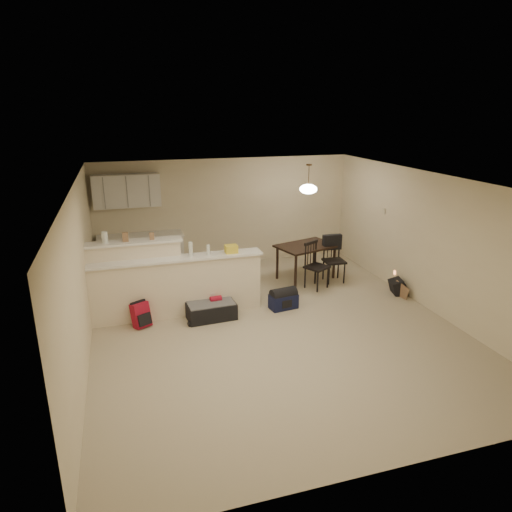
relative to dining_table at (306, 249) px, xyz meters
name	(u,v)px	position (x,y,z in m)	size (l,w,h in m)	color
room	(274,256)	(-1.41, -1.96, 0.58)	(7.00, 7.02, 2.50)	#B8AA8E
breakfast_bar	(163,283)	(-3.17, -0.98, -0.06)	(3.08, 0.58, 1.39)	beige
upper_cabinets	(127,191)	(-3.61, 1.36, 1.23)	(1.40, 0.34, 0.70)	white
kitchen_counter	(142,256)	(-3.41, 1.23, -0.22)	(1.80, 0.60, 0.90)	white
thermostat	(384,211)	(1.57, -0.41, 0.83)	(0.02, 0.12, 0.12)	beige
jar	(105,237)	(-4.07, -0.84, 0.82)	(0.10, 0.10, 0.20)	silver
cereal_box	(125,237)	(-3.73, -0.84, 0.80)	(0.10, 0.07, 0.16)	#8F6949
small_box	(152,236)	(-3.29, -0.84, 0.78)	(0.08, 0.06, 0.12)	#8F6949
bottle_a	(191,249)	(-2.65, -1.06, 0.55)	(0.07, 0.07, 0.26)	silver
bottle_b	(208,250)	(-2.34, -1.06, 0.51)	(0.06, 0.06, 0.18)	silver
bag_lump	(231,249)	(-1.92, -1.06, 0.49)	(0.22, 0.18, 0.14)	#8F6949
dining_table	(306,249)	(0.00, 0.00, 0.00)	(1.40, 1.13, 0.76)	black
pendant_lamp	(308,189)	(0.00, 0.00, 1.32)	(0.36, 0.36, 0.62)	brown
dining_chair_near	(317,266)	(0.00, -0.58, -0.18)	(0.43, 0.41, 0.98)	black
dining_chair_far	(334,260)	(0.51, -0.34, -0.18)	(0.43, 0.41, 0.98)	black
suitcase	(211,310)	(-2.39, -1.35, -0.53)	(0.85, 0.55, 0.29)	black
red_backpack	(141,315)	(-3.60, -1.35, -0.46)	(0.29, 0.18, 0.43)	#A9132B
navy_duffel	(283,301)	(-1.00, -1.35, -0.53)	(0.51, 0.28, 0.28)	#12183B
black_daypack	(397,287)	(1.44, -1.35, -0.52)	(0.34, 0.24, 0.30)	black
cardboard_sheet	(401,291)	(1.41, -1.52, -0.53)	(0.37, 0.02, 0.28)	#8F6949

